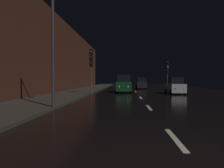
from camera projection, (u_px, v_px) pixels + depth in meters
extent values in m
cube|color=black|center=(136.00, 92.00, 27.12)|extent=(27.28, 84.00, 0.02)
cube|color=#38332B|center=(81.00, 91.00, 27.62)|extent=(4.40, 84.00, 0.15)
cube|color=#472319|center=(53.00, 53.00, 24.20)|extent=(0.80, 63.00, 9.57)
cube|color=beige|center=(175.00, 139.00, 5.68)|extent=(0.16, 2.20, 0.01)
cube|color=beige|center=(149.00, 107.00, 12.06)|extent=(0.16, 2.20, 0.01)
cube|color=beige|center=(141.00, 98.00, 18.58)|extent=(0.16, 2.20, 0.01)
cube|color=beige|center=(136.00, 92.00, 27.92)|extent=(0.16, 2.20, 0.01)
cylinder|color=#38383A|center=(91.00, 81.00, 22.28)|extent=(0.12, 0.12, 3.09)
cube|color=black|center=(91.00, 58.00, 22.22)|extent=(0.35, 0.38, 1.90)
sphere|color=red|center=(91.00, 52.00, 22.03)|extent=(0.22, 0.22, 0.22)
sphere|color=black|center=(91.00, 58.00, 22.05)|extent=(0.22, 0.22, 0.22)
sphere|color=black|center=(91.00, 63.00, 22.06)|extent=(0.22, 0.22, 0.22)
cylinder|color=#38383A|center=(167.00, 82.00, 31.88)|extent=(0.12, 0.12, 2.63)
cube|color=black|center=(167.00, 67.00, 31.83)|extent=(0.32, 0.35, 1.90)
sphere|color=black|center=(168.00, 63.00, 31.64)|extent=(0.22, 0.22, 0.22)
sphere|color=orange|center=(168.00, 67.00, 31.65)|extent=(0.22, 0.22, 0.22)
sphere|color=black|center=(168.00, 71.00, 31.66)|extent=(0.22, 0.22, 0.22)
cylinder|color=#2D2D30|center=(53.00, 45.00, 11.12)|extent=(0.16, 0.16, 7.12)
cube|color=#0F3819|center=(124.00, 86.00, 26.28)|extent=(1.88, 4.39, 1.15)
cube|color=black|center=(124.00, 78.00, 26.41)|extent=(1.60, 2.19, 0.88)
cylinder|color=black|center=(131.00, 90.00, 24.70)|extent=(0.23, 0.67, 0.67)
cylinder|color=black|center=(116.00, 90.00, 24.82)|extent=(0.23, 0.67, 0.67)
cylinder|color=black|center=(131.00, 89.00, 27.76)|extent=(0.23, 0.67, 0.67)
cylinder|color=black|center=(117.00, 89.00, 27.88)|extent=(0.23, 0.67, 0.67)
sphere|color=white|center=(128.00, 87.00, 24.10)|extent=(0.19, 0.19, 0.19)
sphere|color=white|center=(119.00, 87.00, 24.17)|extent=(0.19, 0.19, 0.19)
sphere|color=red|center=(128.00, 86.00, 28.39)|extent=(0.19, 0.19, 0.19)
sphere|color=red|center=(120.00, 86.00, 28.46)|extent=(0.19, 0.19, 0.19)
cube|color=black|center=(141.00, 85.00, 36.56)|extent=(1.68, 3.92, 1.03)
cube|color=black|center=(141.00, 80.00, 36.40)|extent=(1.43, 1.96, 0.78)
cylinder|color=black|center=(136.00, 87.00, 37.99)|extent=(0.21, 0.60, 0.60)
cylinder|color=black|center=(145.00, 87.00, 37.88)|extent=(0.21, 0.60, 0.60)
cylinder|color=black|center=(137.00, 87.00, 35.25)|extent=(0.21, 0.60, 0.60)
cylinder|color=black|center=(147.00, 87.00, 35.15)|extent=(0.21, 0.60, 0.60)
sphere|color=slate|center=(138.00, 84.00, 38.51)|extent=(0.17, 0.17, 0.17)
sphere|color=slate|center=(143.00, 84.00, 38.45)|extent=(0.17, 0.17, 0.17)
sphere|color=red|center=(139.00, 85.00, 34.67)|extent=(0.17, 0.17, 0.17)
sphere|color=red|center=(145.00, 85.00, 34.61)|extent=(0.17, 0.17, 0.17)
cube|color=#A5A8AD|center=(175.00, 88.00, 23.55)|extent=(1.58, 3.69, 0.97)
cube|color=black|center=(175.00, 81.00, 23.40)|extent=(1.35, 1.85, 0.74)
cylinder|color=black|center=(166.00, 91.00, 24.90)|extent=(0.19, 0.56, 0.56)
cylinder|color=black|center=(179.00, 91.00, 24.79)|extent=(0.19, 0.56, 0.56)
cylinder|color=black|center=(171.00, 92.00, 22.32)|extent=(0.19, 0.56, 0.56)
cylinder|color=black|center=(185.00, 92.00, 22.22)|extent=(0.19, 0.56, 0.56)
sphere|color=slate|center=(168.00, 87.00, 25.38)|extent=(0.16, 0.16, 0.16)
sphere|color=slate|center=(175.00, 87.00, 25.32)|extent=(0.16, 0.16, 0.16)
sphere|color=red|center=(175.00, 89.00, 21.77)|extent=(0.16, 0.16, 0.16)
sphere|color=red|center=(183.00, 89.00, 21.71)|extent=(0.16, 0.16, 0.16)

